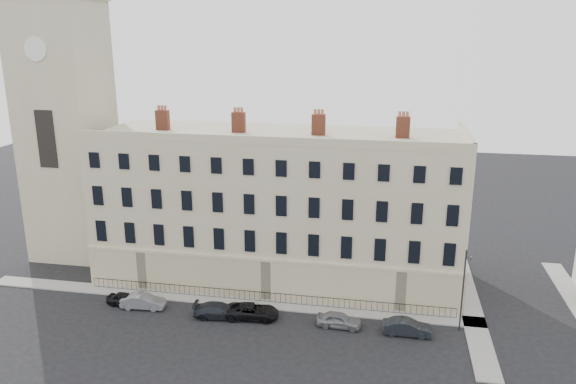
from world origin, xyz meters
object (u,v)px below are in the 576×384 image
Objects in this scene: car_c at (219,311)px; car_e at (339,320)px; car_a at (126,299)px; car_b at (143,301)px; car_d at (252,311)px; car_f at (407,327)px; streetlamp at (463,287)px.

car_c reaches higher than car_e.
car_a is 1.87m from car_b.
car_b is at bearing 85.09° from car_d.
car_b is 7.48m from car_c.
car_f reaches higher than car_e.
car_f is 5.79m from streetlamp.
car_f is at bearing -95.30° from car_b.
car_c is at bearing 94.65° from car_e.
streetlamp is (18.03, 1.05, 3.44)m from car_d.
car_b is (1.86, -0.20, 0.06)m from car_a.
car_b is 0.98× the size of car_f.
car_a is 0.86× the size of car_f.
car_c is at bearing 93.49° from car_d.
car_a is 0.75× the size of car_d.
car_c is at bearing 90.41° from car_f.
car_c reaches higher than car_d.
car_f reaches higher than car_a.
car_b is 10.36m from car_d.
car_d is (10.36, 0.03, -0.01)m from car_b.
car_c is 10.70m from car_e.
car_e is at bearing -94.81° from car_b.
car_c is 2.93m from car_d.
car_b reaches higher than car_e.
car_f reaches higher than car_c.
car_e is (20.01, -0.30, 0.06)m from car_a.
car_b is 0.88× the size of car_c.
car_f is at bearing -89.29° from car_e.
car_e is at bearing -164.89° from streetlamp.
car_a is 9.34m from car_c.
car_e is at bearing -96.11° from car_d.
car_e is (18.16, -0.10, -0.01)m from car_b.
car_a is at bearing 79.40° from car_b.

